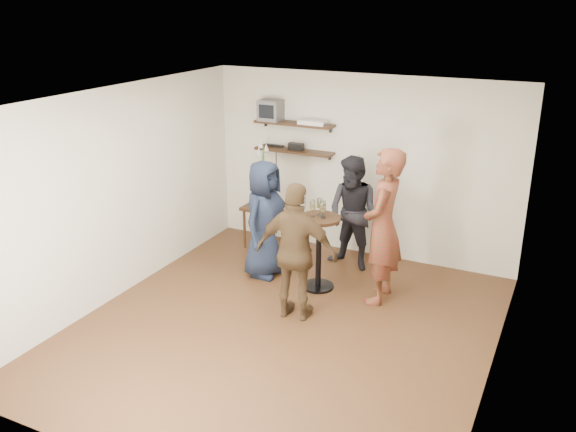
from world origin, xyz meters
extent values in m
cube|color=#3F2314|center=(0.00, 0.00, -0.02)|extent=(4.50, 5.00, 0.04)
cube|color=white|center=(0.00, 0.00, 2.62)|extent=(4.50, 5.00, 0.04)
cube|color=beige|center=(0.00, 2.52, 1.30)|extent=(4.50, 0.04, 2.60)
cube|color=beige|center=(0.00, -2.52, 1.30)|extent=(4.50, 0.04, 2.60)
cube|color=beige|center=(-2.27, 0.00, 1.30)|extent=(0.04, 5.00, 2.60)
cube|color=beige|center=(2.27, 0.00, 1.30)|extent=(0.04, 5.00, 2.60)
cube|color=black|center=(-1.00, 2.38, 1.85)|extent=(1.20, 0.25, 0.04)
cube|color=black|center=(-1.00, 2.38, 1.45)|extent=(1.20, 0.25, 0.04)
cube|color=#59595B|center=(-1.37, 2.38, 2.02)|extent=(0.32, 0.30, 0.30)
cube|color=silver|center=(-0.70, 2.38, 1.90)|extent=(0.40, 0.24, 0.06)
cube|color=black|center=(-0.97, 2.38, 1.52)|extent=(0.22, 0.10, 0.10)
cube|color=black|center=(-1.35, 2.42, 1.48)|extent=(0.30, 0.05, 0.03)
cube|color=black|center=(-1.37, 2.10, 0.61)|extent=(0.55, 0.55, 0.04)
cylinder|color=black|center=(-1.58, 1.89, 0.30)|extent=(0.04, 0.04, 0.59)
cylinder|color=black|center=(-1.16, 1.89, 0.30)|extent=(0.04, 0.04, 0.59)
cylinder|color=black|center=(-1.58, 2.31, 0.30)|extent=(0.04, 0.04, 0.59)
cylinder|color=black|center=(-1.16, 2.31, 0.30)|extent=(0.04, 0.04, 0.59)
cylinder|color=white|center=(-1.37, 2.10, 0.79)|extent=(0.15, 0.15, 0.31)
cylinder|color=#2A6E1F|center=(-1.39, 2.10, 1.11)|extent=(0.01, 0.07, 0.57)
cone|color=silver|center=(-1.43, 2.10, 1.46)|extent=(0.07, 0.09, 0.13)
cylinder|color=#2A6E1F|center=(-1.36, 2.11, 1.14)|extent=(0.04, 0.06, 0.64)
cone|color=silver|center=(-1.33, 2.13, 1.53)|extent=(0.11, 0.13, 0.13)
cylinder|color=#2A6E1F|center=(-1.37, 2.08, 1.18)|extent=(0.10, 0.09, 0.70)
cone|color=silver|center=(-1.37, 2.05, 1.59)|extent=(0.13, 0.13, 0.14)
cylinder|color=black|center=(-0.06, 1.14, 0.96)|extent=(0.53, 0.53, 0.04)
cylinder|color=black|center=(-0.06, 1.14, 0.48)|extent=(0.07, 0.07, 0.90)
cylinder|color=black|center=(-0.06, 1.14, 0.02)|extent=(0.41, 0.41, 0.03)
cylinder|color=silver|center=(-0.14, 1.11, 0.98)|extent=(0.06, 0.06, 0.00)
cylinder|color=silver|center=(-0.14, 1.11, 1.03)|extent=(0.01, 0.01, 0.09)
cylinder|color=silver|center=(-0.14, 1.11, 1.13)|extent=(0.07, 0.07, 0.12)
cylinder|color=#EBDC60|center=(-0.14, 1.11, 1.11)|extent=(0.07, 0.07, 0.06)
cylinder|color=silver|center=(0.01, 1.10, 0.98)|extent=(0.06, 0.06, 0.00)
cylinder|color=silver|center=(0.01, 1.10, 1.03)|extent=(0.01, 0.01, 0.09)
cylinder|color=silver|center=(0.01, 1.10, 1.13)|extent=(0.07, 0.07, 0.11)
cylinder|color=#EBDC60|center=(0.01, 1.10, 1.11)|extent=(0.06, 0.06, 0.06)
cylinder|color=silver|center=(-0.08, 1.20, 0.98)|extent=(0.06, 0.06, 0.00)
cylinder|color=silver|center=(-0.08, 1.20, 1.03)|extent=(0.01, 0.01, 0.10)
cylinder|color=silver|center=(-0.08, 1.20, 1.14)|extent=(0.07, 0.07, 0.12)
cylinder|color=#EBDC60|center=(-0.08, 1.20, 1.11)|extent=(0.07, 0.07, 0.06)
cylinder|color=silver|center=(-0.03, 1.16, 0.98)|extent=(0.06, 0.06, 0.00)
cylinder|color=silver|center=(-0.03, 1.16, 1.03)|extent=(0.01, 0.01, 0.09)
cylinder|color=silver|center=(-0.03, 1.16, 1.13)|extent=(0.07, 0.07, 0.11)
cylinder|color=#EBDC60|center=(-0.03, 1.16, 1.11)|extent=(0.06, 0.06, 0.06)
imported|color=#B2142A|center=(0.75, 1.18, 0.97)|extent=(0.50, 0.73, 1.93)
imported|color=black|center=(0.11, 1.93, 0.79)|extent=(0.88, 0.75, 1.58)
imported|color=#161E31|center=(-0.87, 1.20, 0.80)|extent=(0.56, 0.81, 1.59)
imported|color=#49341F|center=(0.01, 0.33, 0.82)|extent=(0.99, 0.48, 1.64)
camera|label=1|loc=(2.72, -5.46, 3.57)|focal=38.00mm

